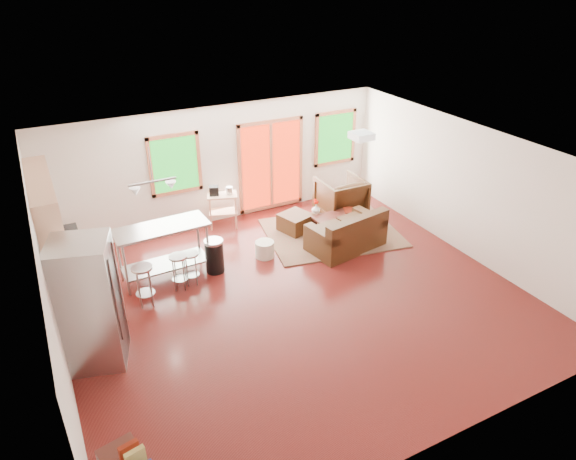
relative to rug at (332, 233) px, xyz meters
name	(u,v)px	position (x,y,z in m)	size (l,w,h in m)	color
floor	(296,298)	(-1.82, -1.76, -0.02)	(7.50, 7.00, 0.02)	#3E0E0D
ceiling	(297,156)	(-1.82, -1.76, 2.60)	(7.50, 7.00, 0.02)	white
back_wall	(220,165)	(-1.82, 1.75, 1.29)	(7.50, 0.02, 2.60)	silver
left_wall	(49,293)	(-5.58, -1.76, 1.29)	(0.02, 7.00, 2.60)	silver
right_wall	(468,190)	(1.94, -1.76, 1.29)	(0.02, 7.00, 2.60)	silver
front_wall	(447,366)	(-1.82, -5.27, 1.29)	(7.50, 0.02, 2.60)	silver
window_left	(175,164)	(-2.82, 1.70, 1.49)	(1.10, 0.05, 1.30)	#115314
french_doors	(271,165)	(-0.62, 1.70, 1.09)	(1.60, 0.05, 2.10)	#AC1F0A
window_right	(335,138)	(1.08, 1.70, 1.49)	(1.10, 0.05, 1.30)	#115314
rug	(332,233)	(0.00, 0.00, 0.00)	(2.76, 2.12, 0.03)	#51613E
loveseat	(347,235)	(-0.08, -0.70, 0.31)	(1.64, 1.10, 0.81)	black
coffee_table	(338,219)	(0.11, -0.05, 0.33)	(1.03, 0.64, 0.40)	#3E1A15
armchair	(341,195)	(0.65, 0.69, 0.48)	(0.96, 0.90, 0.99)	black
ottoman	(295,223)	(-0.65, 0.46, 0.19)	(0.60, 0.60, 0.40)	black
pouf	(265,249)	(-1.70, -0.23, 0.15)	(0.38, 0.38, 0.33)	beige
vase	(316,208)	(-0.22, 0.32, 0.50)	(0.19, 0.20, 0.32)	silver
book	(344,205)	(0.37, 0.12, 0.54)	(0.23, 0.03, 0.31)	maroon
cabinets	(62,255)	(-5.31, -0.05, 0.91)	(0.64, 2.24, 2.30)	#DEA380
refrigerator	(90,304)	(-5.11, -1.79, 0.97)	(0.97, 0.96, 1.97)	#B7BABC
island	(163,243)	(-3.64, -0.06, 0.71)	(1.69, 0.73, 1.05)	#B7BABC
cup	(186,224)	(-3.20, -0.08, 0.99)	(0.11, 0.09, 0.11)	white
bar_stool_a	(143,277)	(-4.18, -0.75, 0.54)	(0.38, 0.38, 0.75)	#B7BABC
bar_stool_b	(179,264)	(-3.52, -0.54, 0.49)	(0.42, 0.42, 0.67)	#B7BABC
bar_stool_c	(191,261)	(-3.28, -0.49, 0.46)	(0.37, 0.37, 0.64)	#B7BABC
trash_can	(214,256)	(-2.76, -0.28, 0.32)	(0.42, 0.42, 0.66)	black
kitchen_cart	(221,199)	(-1.97, 1.39, 0.65)	(0.73, 0.59, 0.97)	#DEA380
ceiling_flush	(362,136)	(-0.22, -1.16, 2.52)	(0.35, 0.35, 0.12)	white
pendant_light	(153,187)	(-3.72, -0.26, 1.88)	(0.80, 0.18, 0.79)	gray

